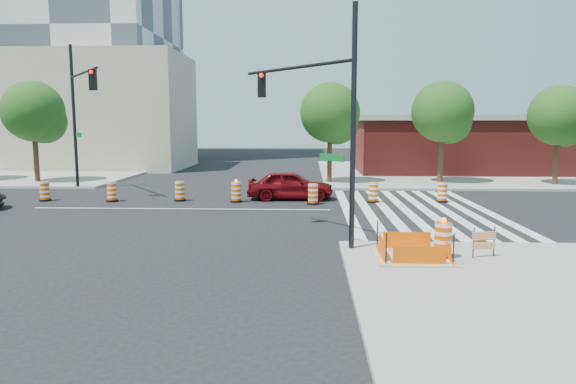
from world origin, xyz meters
The scene contains 24 objects.
ground centered at (0.00, 0.00, 0.00)m, with size 120.00×120.00×0.00m, color black.
sidewalk_ne centered at (18.00, 18.00, 0.07)m, with size 22.00×22.00×0.15m, color gray.
sidewalk_nw centered at (-18.00, 18.00, 0.07)m, with size 22.00×22.00×0.15m, color gray.
crosswalk_east centered at (10.95, 0.00, 0.01)m, with size 6.75×13.50×0.01m.
lane_centerline centered at (0.00, 0.00, 0.01)m, with size 14.00×0.12×0.01m, color silver.
excavation_pit centered at (9.00, -9.00, 0.22)m, with size 2.20×2.20×0.90m.
brick_storefront centered at (18.00, 18.00, 2.32)m, with size 16.50×8.50×4.60m.
beige_midrise centered at (-12.00, 22.00, 5.00)m, with size 14.00×10.00×10.00m, color tan.
red_coupe centered at (5.04, 3.24, 0.77)m, with size 1.82×4.51×1.54m, color #5B070C.
signal_pole_se centered at (6.32, -6.78, 4.52)m, with size 3.73×4.28×7.35m.
signal_pole_nw centered at (-7.11, 5.65, 5.18)m, with size 3.81×5.32×8.47m.
pit_drum centered at (9.84, -9.05, 0.64)m, with size 0.60×0.60×1.18m.
barricade centered at (11.05, -8.89, 0.64)m, with size 0.73×0.24×0.89m.
tree_north_b centered at (-12.04, 9.84, 4.54)m, with size 3.98×3.98×6.76m.
tree_north_c centered at (7.42, 10.27, 4.45)m, with size 3.90×3.90×6.63m.
tree_north_d centered at (14.70, 10.45, 4.51)m, with size 3.97×3.96×6.73m.
tree_north_e centered at (21.68, 9.50, 4.26)m, with size 3.74×3.74×6.35m.
median_drum_1 centered at (-7.61, 2.18, 0.48)m, with size 0.60×0.60×1.02m.
median_drum_2 centered at (-4.06, 2.09, 0.48)m, with size 0.60×0.60×1.02m.
median_drum_3 centered at (-0.64, 2.46, 0.48)m, with size 0.60×0.60×1.02m.
median_drum_4 centered at (2.33, 2.16, 0.49)m, with size 0.60×0.60×1.18m.
median_drum_5 centered at (6.22, 1.56, 0.48)m, with size 0.60×0.60×1.02m.
median_drum_6 centered at (9.28, 2.33, 0.48)m, with size 0.60×0.60×1.02m.
median_drum_7 centered at (12.79, 2.54, 0.48)m, with size 0.60×0.60×1.02m.
Camera 1 is at (5.98, -23.53, 3.98)m, focal length 32.00 mm.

